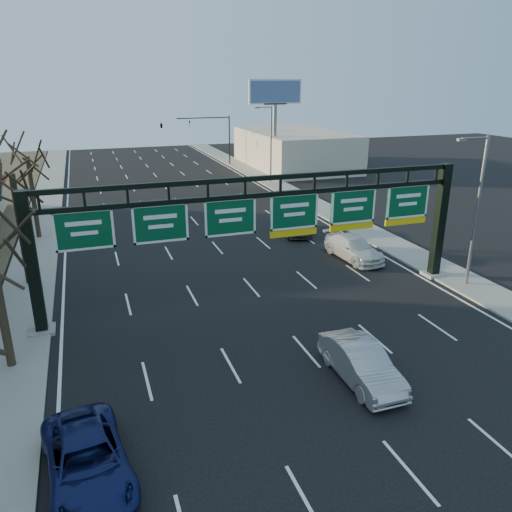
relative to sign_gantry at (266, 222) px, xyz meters
name	(u,v)px	position (x,y,z in m)	size (l,w,h in m)	color
ground	(325,374)	(-0.16, -8.00, -4.63)	(160.00, 160.00, 0.00)	black
sidewalk_left	(35,257)	(-12.96, 12.00, -4.57)	(3.00, 120.00, 0.12)	gray
sidewalk_right	(354,225)	(12.64, 12.00, -4.57)	(3.00, 120.00, 0.12)	gray
lane_markings	(211,240)	(-0.16, 12.00, -4.62)	(21.60, 120.00, 0.01)	white
sign_gantry	(266,222)	(0.00, 0.00, 0.00)	(24.60, 1.20, 7.20)	black
building_right_distant	(294,149)	(19.84, 42.00, -2.13)	(12.00, 20.00, 5.00)	beige
tree_mid	(9,156)	(-12.96, 7.00, 3.23)	(3.60, 3.60, 9.24)	black
tree_far	(25,143)	(-12.96, 17.00, 2.86)	(3.60, 3.60, 8.86)	black
streetlight_near	(476,205)	(12.31, -2.00, 0.45)	(2.15, 0.22, 9.00)	slate
streetlight_far	(270,141)	(12.31, 32.00, 0.45)	(2.15, 0.22, 9.00)	slate
billboard_right	(275,104)	(14.84, 36.98, 4.43)	(7.00, 0.50, 12.00)	slate
traffic_signal_mast	(188,128)	(5.53, 47.00, 0.87)	(10.16, 0.54, 7.00)	black
car_blue_suv	(87,461)	(-9.93, -10.97, -3.90)	(2.42, 5.25, 1.46)	#111A4E
car_silver_sedan	(361,363)	(1.00, -8.91, -3.83)	(1.70, 4.88, 1.61)	#9E9DA2
car_white_wagon	(354,248)	(8.30, 4.56, -3.85)	(2.19, 5.38, 1.56)	silver
car_grey_far	(295,223)	(6.84, 11.52, -3.79)	(1.98, 4.92, 1.68)	#404245
car_silver_distant	(162,209)	(-2.65, 20.19, -3.89)	(1.57, 4.49, 1.48)	#ACADB1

